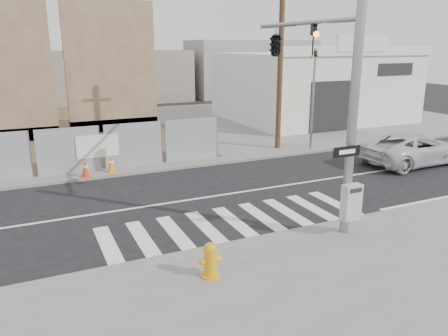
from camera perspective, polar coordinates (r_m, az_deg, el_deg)
name	(u,v)px	position (r m, az deg, el deg)	size (l,w,h in m)	color
ground	(205,198)	(16.25, -2.54, -3.89)	(100.00, 100.00, 0.00)	black
sidewalk_far	(123,131)	(29.27, -13.00, 4.70)	(50.00, 20.00, 0.12)	slate
signal_pole	(298,67)	(14.69, 9.66, 12.90)	(0.96, 5.87, 7.00)	gray
far_signal_pole	(314,85)	(23.36, 11.64, 10.57)	(0.16, 0.20, 5.60)	gray
concrete_wall_right	(112,80)	(28.83, -14.44, 11.11)	(5.50, 1.30, 8.00)	brown
auto_shop	(312,86)	(33.69, 11.47, 10.45)	(12.00, 10.20, 5.95)	silver
utility_pole_right	(281,50)	(23.18, 7.42, 14.99)	(1.60, 0.28, 10.00)	#4F3725
fire_hydrant	(210,260)	(10.57, -1.80, -11.88)	(0.59, 0.59, 0.87)	orange
suv	(414,149)	(22.54, 23.58, 2.34)	(2.47, 5.35, 1.49)	silver
traffic_cone_c	(85,169)	(19.19, -17.68, -0.13)	(0.37, 0.37, 0.68)	red
traffic_cone_d	(111,165)	(19.58, -14.55, 0.44)	(0.40, 0.40, 0.70)	orange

